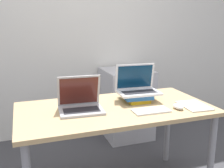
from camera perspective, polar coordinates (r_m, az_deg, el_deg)
wall_back at (r=3.15m, az=-7.85°, el=13.28°), size 8.00×0.05×2.70m
desk at (r=2.00m, az=0.69°, el=-7.22°), size 1.44×0.75×0.73m
laptop_left at (r=1.90m, az=-6.89°, el=-4.28°), size 0.33×0.27×0.25m
book_stack at (r=2.13m, az=5.10°, el=-2.66°), size 0.24×0.28×0.06m
laptop_on_books at (r=2.12m, az=5.55°, el=-0.68°), size 0.34×0.23×0.23m
wireless_keyboard at (r=1.90m, az=8.49°, el=-5.74°), size 0.27×0.13×0.01m
mouse at (r=1.98m, az=14.22°, el=-4.78°), size 0.06×0.10×0.04m
notepad at (r=2.08m, az=17.40°, el=-4.54°), size 0.20×0.27×0.01m
mini_fridge at (r=3.14m, az=3.09°, el=-4.16°), size 0.53×0.57×0.81m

